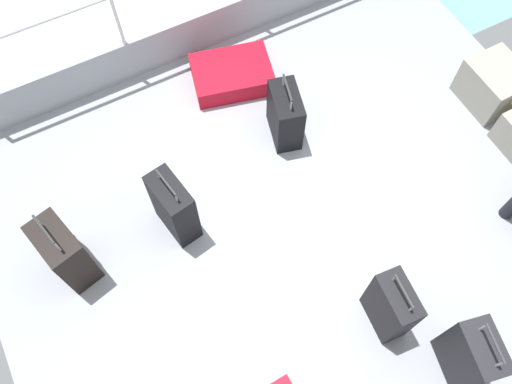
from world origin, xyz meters
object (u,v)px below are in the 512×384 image
object	(u,v)px
suitcase_6	(470,356)
suitcase_1	(232,75)
suitcase_4	(391,307)
suitcase_5	(285,115)
suitcase_2	(65,253)
suitcase_3	(174,208)
cargo_crate_0	(493,85)

from	to	relation	value
suitcase_6	suitcase_1	bearing A→B (deg)	-175.10
suitcase_4	suitcase_6	size ratio (longest dim) A/B	0.92
suitcase_5	suitcase_2	bearing A→B (deg)	-80.97
suitcase_1	suitcase_3	xyz separation A→B (m)	(1.15, -1.10, 0.23)
suitcase_2	suitcase_5	bearing A→B (deg)	99.03
suitcase_1	suitcase_2	bearing A→B (deg)	-61.10
suitcase_2	suitcase_4	world-z (taller)	suitcase_2
suitcase_5	suitcase_6	distance (m)	2.43
cargo_crate_0	suitcase_5	size ratio (longest dim) A/B	0.82
suitcase_3	suitcase_6	bearing A→B (deg)	33.93
cargo_crate_0	suitcase_5	world-z (taller)	suitcase_5
suitcase_1	suitcase_5	size ratio (longest dim) A/B	1.26
suitcase_2	suitcase_4	distance (m)	2.51
cargo_crate_0	suitcase_2	distance (m)	4.07
suitcase_1	suitcase_4	xyz separation A→B (m)	(2.64, -0.02, 0.22)
suitcase_1	suitcase_4	bearing A→B (deg)	-0.36
cargo_crate_0	suitcase_1	distance (m)	2.46
suitcase_3	suitcase_5	size ratio (longest dim) A/B	1.14
suitcase_2	suitcase_6	distance (m)	3.09
suitcase_2	suitcase_3	bearing A→B (deg)	86.79
suitcase_1	suitcase_6	xyz separation A→B (m)	(3.19, 0.27, 0.22)
cargo_crate_0	suitcase_5	bearing A→B (deg)	-106.80
suitcase_2	suitcase_4	bearing A→B (deg)	52.25
suitcase_3	suitcase_6	size ratio (longest dim) A/B	0.98
cargo_crate_0	suitcase_4	distance (m)	2.45
suitcase_3	suitcase_4	size ratio (longest dim) A/B	1.06
suitcase_4	suitcase_3	bearing A→B (deg)	-143.92
suitcase_2	suitcase_1	bearing A→B (deg)	118.90
suitcase_1	suitcase_2	xyz separation A→B (m)	(1.10, -2.00, 0.22)
cargo_crate_0	suitcase_4	xyz separation A→B (m)	(1.30, -2.08, 0.11)
cargo_crate_0	suitcase_2	size ratio (longest dim) A/B	0.70
suitcase_2	suitcase_3	size ratio (longest dim) A/B	1.03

